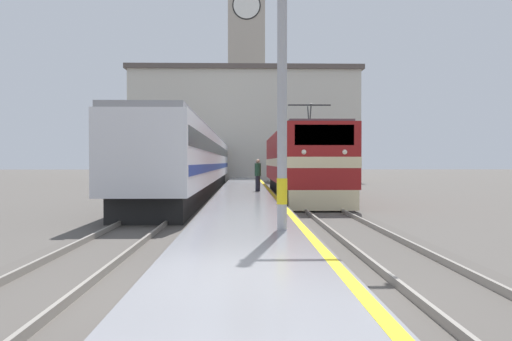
% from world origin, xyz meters
% --- Properties ---
extents(ground_plane, '(200.00, 200.00, 0.00)m').
position_xyz_m(ground_plane, '(0.00, 30.00, 0.00)').
color(ground_plane, '#514C47').
extents(platform, '(2.97, 140.00, 0.42)m').
position_xyz_m(platform, '(0.00, 25.00, 0.21)').
color(platform, gray).
rests_on(platform, ground).
extents(rail_track_near, '(2.83, 140.00, 0.16)m').
position_xyz_m(rail_track_near, '(3.04, 25.00, 0.03)').
color(rail_track_near, '#514C47').
rests_on(rail_track_near, ground).
extents(rail_track_far, '(2.83, 140.00, 0.16)m').
position_xyz_m(rail_track_far, '(-3.22, 25.00, 0.03)').
color(rail_track_far, '#514C47').
rests_on(rail_track_far, ground).
extents(locomotive_train, '(2.92, 18.11, 4.75)m').
position_xyz_m(locomotive_train, '(3.04, 21.05, 1.93)').
color(locomotive_train, black).
rests_on(locomotive_train, ground).
extents(passenger_train, '(2.92, 35.37, 3.83)m').
position_xyz_m(passenger_train, '(-3.22, 25.33, 2.07)').
color(passenger_train, black).
rests_on(passenger_train, ground).
extents(catenary_mast, '(2.54, 0.25, 7.37)m').
position_xyz_m(catenary_mast, '(0.92, 4.31, 4.14)').
color(catenary_mast, '#9E9EA3').
rests_on(catenary_mast, platform).
extents(person_on_platform, '(0.34, 0.34, 1.74)m').
position_xyz_m(person_on_platform, '(0.66, 19.88, 1.33)').
color(person_on_platform, '#23232D').
rests_on(person_on_platform, platform).
extents(clock_tower, '(5.98, 5.98, 29.81)m').
position_xyz_m(clock_tower, '(0.21, 59.56, 15.88)').
color(clock_tower, '#ADA393').
rests_on(clock_tower, ground).
extents(station_building, '(24.51, 9.78, 12.02)m').
position_xyz_m(station_building, '(-0.03, 48.27, 6.03)').
color(station_building, beige).
rests_on(station_building, ground).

